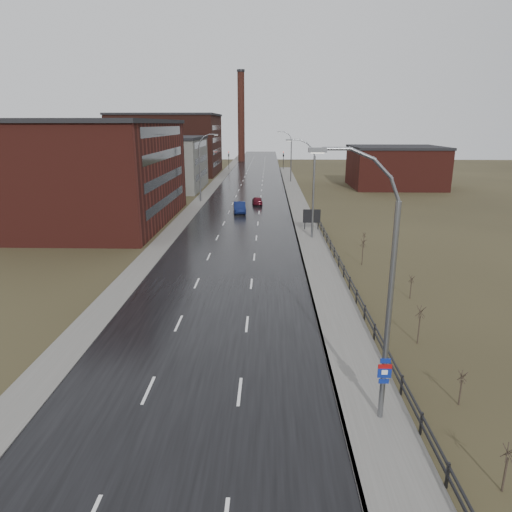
# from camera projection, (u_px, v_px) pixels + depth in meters

# --- Properties ---
(ground) EXTENTS (320.00, 320.00, 0.00)m
(ground) POSITION_uv_depth(u_px,v_px,m) (179.00, 446.00, 19.03)
(ground) COLOR #2D2819
(ground) RESTS_ON ground
(road) EXTENTS (14.00, 300.00, 0.06)m
(road) POSITION_uv_depth(u_px,v_px,m) (246.00, 204.00, 76.62)
(road) COLOR black
(road) RESTS_ON ground
(sidewalk_right) EXTENTS (3.20, 180.00, 0.18)m
(sidewalk_right) POSITION_uv_depth(u_px,v_px,m) (311.00, 240.00, 52.38)
(sidewalk_right) COLOR #595651
(sidewalk_right) RESTS_ON ground
(curb_right) EXTENTS (0.16, 180.00, 0.18)m
(curb_right) POSITION_uv_depth(u_px,v_px,m) (298.00, 240.00, 52.42)
(curb_right) COLOR slate
(curb_right) RESTS_ON ground
(sidewalk_left) EXTENTS (2.40, 260.00, 0.12)m
(sidewalk_left) POSITION_uv_depth(u_px,v_px,m) (198.00, 203.00, 76.82)
(sidewalk_left) COLOR #595651
(sidewalk_left) RESTS_ON ground
(warehouse_near) EXTENTS (22.44, 28.56, 13.50)m
(warehouse_near) POSITION_uv_depth(u_px,v_px,m) (84.00, 172.00, 60.89)
(warehouse_near) COLOR #471914
(warehouse_near) RESTS_ON ground
(warehouse_mid) EXTENTS (16.32, 20.40, 10.50)m
(warehouse_mid) POSITION_uv_depth(u_px,v_px,m) (162.00, 163.00, 92.91)
(warehouse_mid) COLOR slate
(warehouse_mid) RESTS_ON ground
(warehouse_far) EXTENTS (26.52, 24.48, 15.50)m
(warehouse_far) POSITION_uv_depth(u_px,v_px,m) (168.00, 144.00, 121.14)
(warehouse_far) COLOR #331611
(warehouse_far) RESTS_ON ground
(building_right) EXTENTS (18.36, 16.32, 8.50)m
(building_right) POSITION_uv_depth(u_px,v_px,m) (395.00, 167.00, 95.78)
(building_right) COLOR #471914
(building_right) RESTS_ON ground
(smokestack) EXTENTS (2.70, 2.70, 30.70)m
(smokestack) POSITION_uv_depth(u_px,v_px,m) (241.00, 116.00, 158.86)
(smokestack) COLOR #331611
(smokestack) RESTS_ON ground
(streetlight_main) EXTENTS (3.91, 0.29, 12.11)m
(streetlight_main) POSITION_uv_depth(u_px,v_px,m) (383.00, 295.00, 19.04)
(streetlight_main) COLOR slate
(streetlight_main) RESTS_ON ground
(streetlight_right_mid) EXTENTS (3.36, 0.28, 11.35)m
(streetlight_right_mid) POSITION_uv_depth(u_px,v_px,m) (311.00, 189.00, 51.74)
(streetlight_right_mid) COLOR slate
(streetlight_right_mid) RESTS_ON ground
(streetlight_left) EXTENTS (3.36, 0.28, 11.35)m
(streetlight_left) POSITION_uv_depth(u_px,v_px,m) (201.00, 167.00, 77.12)
(streetlight_left) COLOR slate
(streetlight_left) RESTS_ON ground
(streetlight_right_far) EXTENTS (3.36, 0.28, 11.35)m
(streetlight_right_far) POSITION_uv_depth(u_px,v_px,m) (290.00, 156.00, 103.58)
(streetlight_right_far) COLOR slate
(streetlight_right_far) RESTS_ON ground
(guardrail) EXTENTS (0.10, 53.05, 1.10)m
(guardrail) POSITION_uv_depth(u_px,v_px,m) (351.00, 284.00, 36.14)
(guardrail) COLOR black
(guardrail) RESTS_ON ground
(shrub_a) EXTENTS (0.47, 0.49, 1.96)m
(shrub_a) POSITION_uv_depth(u_px,v_px,m) (506.00, 467.00, 16.40)
(shrub_a) COLOR #382D23
(shrub_a) RESTS_ON ground
(shrub_b) EXTENTS (0.43, 0.45, 1.77)m
(shrub_b) POSITION_uv_depth(u_px,v_px,m) (461.00, 387.00, 21.57)
(shrub_b) COLOR #382D23
(shrub_b) RESTS_ON ground
(shrub_c) EXTENTS (0.58, 0.61, 2.45)m
(shrub_c) POSITION_uv_depth(u_px,v_px,m) (419.00, 324.00, 27.55)
(shrub_c) COLOR #382D23
(shrub_c) RESTS_ON ground
(shrub_d) EXTENTS (0.44, 0.47, 1.84)m
(shrub_d) POSITION_uv_depth(u_px,v_px,m) (411.00, 286.00, 34.82)
(shrub_d) COLOR #382D23
(shrub_d) RESTS_ON ground
(shrub_e) EXTENTS (0.60, 0.63, 2.54)m
(shrub_e) POSITION_uv_depth(u_px,v_px,m) (363.00, 251.00, 43.07)
(shrub_e) COLOR #382D23
(shrub_e) RESTS_ON ground
(shrub_f) EXTENTS (0.40, 0.42, 1.67)m
(shrub_f) POSITION_uv_depth(u_px,v_px,m) (364.00, 240.00, 49.34)
(shrub_f) COLOR #382D23
(shrub_f) RESTS_ON ground
(billboard) EXTENTS (2.17, 0.17, 2.73)m
(billboard) POSITION_uv_depth(u_px,v_px,m) (312.00, 217.00, 56.76)
(billboard) COLOR black
(billboard) RESTS_ON ground
(traffic_light_left) EXTENTS (0.58, 2.73, 5.30)m
(traffic_light_left) POSITION_uv_depth(u_px,v_px,m) (229.00, 154.00, 133.15)
(traffic_light_left) COLOR black
(traffic_light_left) RESTS_ON ground
(traffic_light_right) EXTENTS (0.58, 2.73, 5.30)m
(traffic_light_right) POSITION_uv_depth(u_px,v_px,m) (283.00, 154.00, 132.74)
(traffic_light_right) COLOR black
(traffic_light_right) RESTS_ON ground
(car_near) EXTENTS (2.23, 5.10, 1.63)m
(car_near) POSITION_uv_depth(u_px,v_px,m) (240.00, 208.00, 68.49)
(car_near) COLOR #0C1640
(car_near) RESTS_ON ground
(car_far) EXTENTS (1.90, 4.12, 1.37)m
(car_far) POSITION_uv_depth(u_px,v_px,m) (257.00, 201.00, 75.50)
(car_far) COLOR #4E0D18
(car_far) RESTS_ON ground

